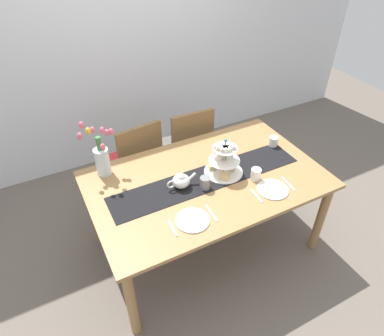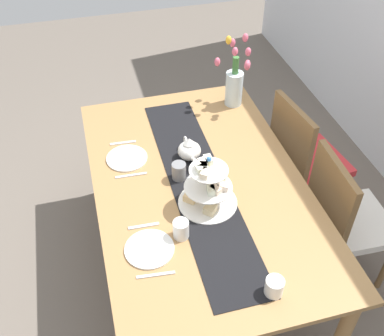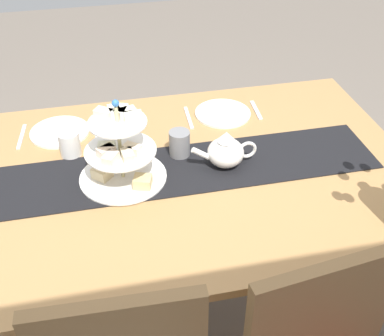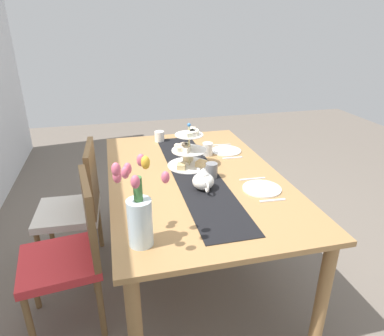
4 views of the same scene
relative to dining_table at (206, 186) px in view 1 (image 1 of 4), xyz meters
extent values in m
plane|color=#6B6056|center=(0.00, 0.00, -0.65)|extent=(8.00, 8.00, 0.00)
cube|color=silver|center=(0.00, 1.65, 0.65)|extent=(6.00, 0.08, 2.60)
cube|color=#A37747|center=(0.00, 0.00, 0.07)|extent=(1.77, 1.10, 0.03)
cylinder|color=#A37747|center=(-0.82, -0.48, -0.30)|extent=(0.07, 0.07, 0.71)
cylinder|color=#A37747|center=(0.82, -0.48, -0.30)|extent=(0.07, 0.07, 0.71)
cylinder|color=#A37747|center=(-0.82, 0.48, -0.30)|extent=(0.07, 0.07, 0.71)
cylinder|color=#A37747|center=(0.82, 0.48, -0.30)|extent=(0.07, 0.07, 0.71)
cylinder|color=brown|center=(-0.16, 1.05, -0.45)|extent=(0.04, 0.04, 0.41)
cylinder|color=brown|center=(-0.51, 1.01, -0.45)|extent=(0.04, 0.04, 0.41)
cylinder|color=brown|center=(-0.11, 0.69, -0.45)|extent=(0.04, 0.04, 0.41)
cylinder|color=brown|center=(-0.47, 0.65, -0.45)|extent=(0.04, 0.04, 0.41)
cube|color=red|center=(-0.31, 0.85, -0.22)|extent=(0.47, 0.47, 0.05)
cube|color=brown|center=(-0.29, 0.66, 0.03)|extent=(0.42, 0.09, 0.45)
cylinder|color=brown|center=(0.42, 1.02, -0.45)|extent=(0.04, 0.04, 0.41)
cylinder|color=brown|center=(0.06, 1.04, -0.45)|extent=(0.04, 0.04, 0.41)
cylinder|color=brown|center=(0.41, 0.66, -0.45)|extent=(0.04, 0.04, 0.41)
cylinder|color=brown|center=(0.05, 0.68, -0.45)|extent=(0.04, 0.04, 0.41)
cube|color=silver|center=(0.24, 0.85, -0.22)|extent=(0.44, 0.44, 0.05)
cube|color=brown|center=(0.23, 0.66, 0.03)|extent=(0.42, 0.05, 0.45)
cube|color=black|center=(0.00, -0.01, 0.09)|extent=(1.52, 0.29, 0.00)
cylinder|color=beige|center=(0.15, 0.00, 0.23)|extent=(0.01, 0.01, 0.28)
cylinder|color=white|center=(0.15, 0.00, 0.09)|extent=(0.30, 0.30, 0.01)
cylinder|color=white|center=(0.15, 0.00, 0.20)|extent=(0.24, 0.24, 0.01)
cylinder|color=white|center=(0.15, 0.00, 0.31)|extent=(0.19, 0.19, 0.01)
cube|color=beige|center=(0.22, -0.01, 0.11)|extent=(0.08, 0.08, 0.04)
cube|color=#D2B97E|center=(0.09, 0.07, 0.11)|extent=(0.07, 0.07, 0.04)
cube|color=#EDC888|center=(0.11, -0.08, 0.11)|extent=(0.09, 0.09, 0.04)
cube|color=silver|center=(0.19, 0.00, 0.22)|extent=(0.06, 0.04, 0.03)
cube|color=beige|center=(0.20, 0.02, 0.22)|extent=(0.07, 0.06, 0.03)
cube|color=#F1DCC9|center=(0.19, 0.06, 0.22)|extent=(0.06, 0.07, 0.03)
cube|color=beige|center=(0.13, 0.06, 0.22)|extent=(0.04, 0.06, 0.03)
cube|color=#F2E3C2|center=(0.11, 0.03, 0.22)|extent=(0.07, 0.06, 0.03)
cube|color=#E8E6C5|center=(0.10, 0.01, 0.33)|extent=(0.06, 0.04, 0.03)
cube|color=beige|center=(0.12, -0.02, 0.33)|extent=(0.06, 0.05, 0.03)
cube|color=#EEE3C2|center=(0.13, -0.03, 0.33)|extent=(0.05, 0.07, 0.03)
cube|color=silver|center=(0.15, -0.03, 0.33)|extent=(0.04, 0.06, 0.03)
cube|color=beige|center=(0.19, -0.03, 0.33)|extent=(0.07, 0.06, 0.03)
sphere|color=#3370B7|center=(0.15, 0.00, 0.38)|extent=(0.02, 0.02, 0.02)
ellipsoid|color=white|center=(-0.21, 0.00, 0.14)|extent=(0.13, 0.13, 0.10)
cone|color=white|center=(-0.21, 0.00, 0.21)|extent=(0.06, 0.06, 0.04)
cylinder|color=white|center=(-0.12, 0.00, 0.15)|extent=(0.07, 0.02, 0.06)
torus|color=white|center=(-0.29, 0.00, 0.14)|extent=(0.07, 0.01, 0.07)
cylinder|color=silver|center=(-0.67, 0.41, 0.20)|extent=(0.11, 0.11, 0.22)
cylinder|color=#3D7538|center=(-0.67, 0.41, 0.36)|extent=(0.04, 0.04, 0.12)
ellipsoid|color=#E5607A|center=(-0.56, 0.45, 0.41)|extent=(0.04, 0.04, 0.06)
ellipsoid|color=#E5607A|center=(-0.59, 0.46, 0.41)|extent=(0.04, 0.04, 0.06)
ellipsoid|color=#E5607A|center=(-0.68, 0.50, 0.44)|extent=(0.04, 0.04, 0.06)
ellipsoid|color=#E5607A|center=(-0.75, 0.50, 0.50)|extent=(0.04, 0.04, 0.06)
ellipsoid|color=#E5607A|center=(-0.79, 0.43, 0.45)|extent=(0.04, 0.04, 0.06)
ellipsoid|color=yellow|center=(-0.73, 0.38, 0.51)|extent=(0.04, 0.04, 0.06)
ellipsoid|color=#E5607A|center=(-0.67, 0.30, 0.40)|extent=(0.04, 0.04, 0.06)
ellipsoid|color=#E5607A|center=(-0.63, 0.39, 0.48)|extent=(0.04, 0.04, 0.06)
cylinder|color=white|center=(0.72, 0.12, 0.13)|extent=(0.08, 0.08, 0.08)
cylinder|color=white|center=(-0.30, -0.34, 0.09)|extent=(0.23, 0.23, 0.01)
cube|color=silver|center=(-0.44, -0.34, 0.09)|extent=(0.02, 0.15, 0.01)
cube|color=silver|center=(-0.15, -0.34, 0.09)|extent=(0.02, 0.17, 0.01)
cylinder|color=white|center=(0.36, -0.34, 0.09)|extent=(0.23, 0.23, 0.01)
cube|color=silver|center=(0.22, -0.34, 0.09)|extent=(0.02, 0.15, 0.01)
cube|color=silver|center=(0.51, -0.34, 0.09)|extent=(0.03, 0.17, 0.01)
cylinder|color=slate|center=(-0.07, -0.10, 0.14)|extent=(0.08, 0.08, 0.09)
cylinder|color=white|center=(0.32, -0.18, 0.13)|extent=(0.08, 0.08, 0.09)
camera|label=1|loc=(-1.03, -1.74, 1.77)|focal=32.25mm
camera|label=2|loc=(1.68, -0.49, 1.77)|focal=42.88mm
camera|label=3|loc=(0.21, 1.36, 1.14)|focal=46.17mm
camera|label=4|loc=(-1.98, 0.50, 1.02)|focal=32.15mm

